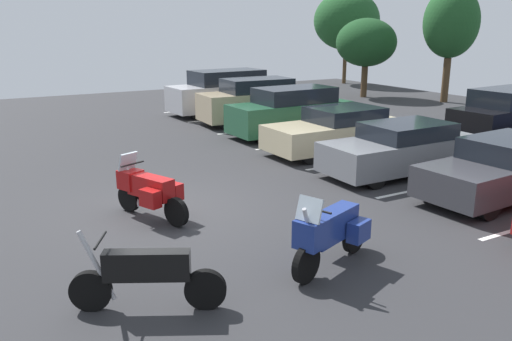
# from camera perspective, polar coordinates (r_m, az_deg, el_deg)

# --- Properties ---
(ground) EXTENTS (44.00, 44.00, 0.10)m
(ground) POSITION_cam_1_polar(r_m,az_deg,el_deg) (12.12, -9.30, -4.44)
(ground) COLOR #2D2D30
(motorcycle_touring) EXTENTS (2.01, 1.16, 1.36)m
(motorcycle_touring) POSITION_cam_1_polar(r_m,az_deg,el_deg) (11.51, -11.58, -2.07)
(motorcycle_touring) COLOR black
(motorcycle_touring) RESTS_ON ground
(motorcycle_second) EXTENTS (1.13, 2.11, 1.44)m
(motorcycle_second) POSITION_cam_1_polar(r_m,az_deg,el_deg) (9.04, 8.00, -6.57)
(motorcycle_second) COLOR black
(motorcycle_second) RESTS_ON ground
(motorcycle_third) EXTENTS (1.18, 2.08, 1.26)m
(motorcycle_third) POSITION_cam_1_polar(r_m,az_deg,el_deg) (7.92, -11.84, -11.07)
(motorcycle_third) COLOR black
(motorcycle_third) RESTS_ON ground
(parking_stripes) EXTENTS (23.71, 4.78, 0.01)m
(parking_stripes) POSITION_cam_1_polar(r_m,az_deg,el_deg) (16.69, 12.19, 1.15)
(parking_stripes) COLOR silver
(parking_stripes) RESTS_ON ground
(car_silver) EXTENTS (2.18, 4.97, 2.02)m
(car_silver) POSITION_cam_1_polar(r_m,az_deg,el_deg) (24.82, -3.63, 8.48)
(car_silver) COLOR #B7B7BC
(car_silver) RESTS_ON ground
(car_tan) EXTENTS (1.97, 4.34, 1.89)m
(car_tan) POSITION_cam_1_polar(r_m,az_deg,el_deg) (22.26, -0.44, 7.53)
(car_tan) COLOR tan
(car_tan) RESTS_ON ground
(car_green) EXTENTS (1.90, 4.68, 1.80)m
(car_green) POSITION_cam_1_polar(r_m,az_deg,el_deg) (19.85, 3.79, 6.36)
(car_green) COLOR #235638
(car_green) RESTS_ON ground
(car_champagne) EXTENTS (1.94, 4.82, 1.46)m
(car_champagne) POSITION_cam_1_polar(r_m,az_deg,el_deg) (17.39, 8.89, 4.30)
(car_champagne) COLOR #C1B289
(car_champagne) RESTS_ON ground
(car_grey) EXTENTS (1.80, 4.67, 1.43)m
(car_grey) POSITION_cam_1_polar(r_m,az_deg,el_deg) (15.26, 15.53, 2.30)
(car_grey) COLOR slate
(car_grey) RESTS_ON ground
(car_charcoal) EXTENTS (2.01, 4.48, 1.45)m
(car_charcoal) POSITION_cam_1_polar(r_m,az_deg,el_deg) (13.87, 25.12, 0.11)
(car_charcoal) COLOR #38383D
(car_charcoal) RESTS_ON ground
(car_far_black) EXTENTS (2.18, 4.66, 1.82)m
(car_far_black) POSITION_cam_1_polar(r_m,az_deg,el_deg) (21.41, 25.52, 5.56)
(car_far_black) COLOR black
(car_far_black) RESTS_ON ground
(tree_right) EXTENTS (2.86, 2.86, 5.99)m
(tree_right) POSITION_cam_1_polar(r_m,az_deg,el_deg) (30.21, 20.40, 14.77)
(tree_right) COLOR #4C3823
(tree_right) RESTS_ON ground
(tree_far_right) EXTENTS (3.40, 3.40, 4.41)m
(tree_far_right) POSITION_cam_1_polar(r_m,az_deg,el_deg) (31.15, 11.86, 13.40)
(tree_far_right) COLOR #4C3823
(tree_far_right) RESTS_ON ground
(tree_far_left) EXTENTS (4.53, 4.53, 6.31)m
(tree_far_left) POSITION_cam_1_polar(r_m,az_deg,el_deg) (38.34, 9.79, 15.72)
(tree_far_left) COLOR #4C3823
(tree_far_left) RESTS_ON ground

